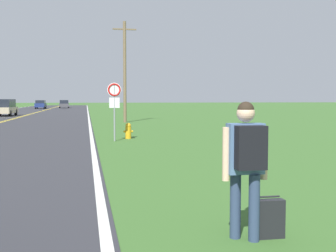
% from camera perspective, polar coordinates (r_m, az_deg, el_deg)
% --- Properties ---
extents(hitchhiker_person, '(0.61, 0.43, 1.78)m').
position_cam_1_polar(hitchhiker_person, '(5.43, 10.58, -4.04)').
color(hitchhiker_person, navy).
rests_on(hitchhiker_person, ground).
extents(suitcase, '(0.39, 0.14, 0.56)m').
position_cam_1_polar(suitcase, '(5.76, 13.55, -12.11)').
color(suitcase, black).
rests_on(suitcase, ground).
extents(fire_hydrant, '(0.43, 0.27, 0.72)m').
position_cam_1_polar(fire_hydrant, '(19.22, -5.41, -0.64)').
color(fire_hydrant, gold).
rests_on(fire_hydrant, ground).
extents(traffic_sign, '(0.60, 0.10, 2.50)m').
position_cam_1_polar(traffic_sign, '(18.12, -7.28, 3.89)').
color(traffic_sign, gray).
rests_on(traffic_sign, ground).
extents(utility_pole_midground, '(1.80, 0.24, 7.72)m').
position_cam_1_polar(utility_pole_midground, '(32.71, -5.88, 7.53)').
color(utility_pole_midground, brown).
rests_on(utility_pole_midground, ground).
extents(car_champagne_suv_mid_far, '(2.04, 4.91, 1.78)m').
position_cam_1_polar(car_champagne_suv_mid_far, '(47.86, -21.25, 2.39)').
color(car_champagne_suv_mid_far, black).
rests_on(car_champagne_suv_mid_far, ground).
extents(car_dark_blue_hatchback_receding, '(1.80, 3.83, 1.56)m').
position_cam_1_polar(car_dark_blue_hatchback_receding, '(80.98, -16.87, 2.84)').
color(car_dark_blue_hatchback_receding, black).
rests_on(car_dark_blue_hatchback_receding, ground).
extents(car_dark_grey_sedan_distant, '(2.02, 4.05, 1.57)m').
position_cam_1_polar(car_dark_grey_sedan_distant, '(86.02, -13.89, 2.91)').
color(car_dark_grey_sedan_distant, black).
rests_on(car_dark_grey_sedan_distant, ground).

